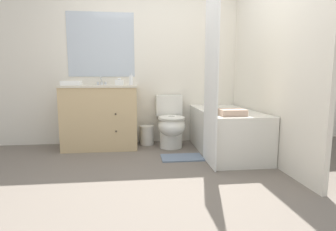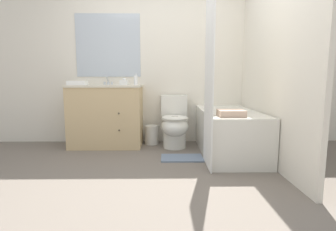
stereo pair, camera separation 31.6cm
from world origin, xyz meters
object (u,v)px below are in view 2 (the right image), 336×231
Objects in this scene: sink_faucet at (108,82)px; wastebasket at (152,135)px; bathtub at (229,132)px; hand_towel_folded at (77,83)px; soap_dispenser at (136,80)px; tissue_box at (124,82)px; toilet at (175,124)px; bath_mat at (182,158)px; vanity_cabinet at (106,115)px; bath_towel_folded at (231,113)px.

sink_faucet is 0.50× the size of wastebasket.
bathtub is 2.17m from hand_towel_folded.
wastebasket is at bearing 20.26° from soap_dispenser.
toilet is at bearing -4.18° from tissue_box.
bathtub is 5.65× the size of hand_towel_folded.
bath_mat is (1.42, -0.50, -0.92)m from hand_towel_folded.
toilet is at bearing -11.01° from soap_dispenser.
soap_dispenser is at bearing 19.24° from tissue_box.
hand_towel_folded reaches higher than wastebasket.
vanity_cabinet is 1.01m from toilet.
tissue_box is at bearing -39.73° from sink_faucet.
soap_dispenser reaches higher than bath_mat.
soap_dispenser reaches higher than sink_faucet.
hand_towel_folded reaches higher than toilet.
vanity_cabinet is at bearing 165.46° from bathtub.
vanity_cabinet is 0.51m from sink_faucet.
soap_dispenser reaches higher than tissue_box.
toilet is at bearing 153.65° from bathtub.
toilet is at bearing -29.10° from wastebasket.
bathtub is at bearing -27.26° from wastebasket.
hand_towel_folded is at bearing -136.64° from sink_faucet.
bathtub is (0.70, -0.35, -0.05)m from toilet.
vanity_cabinet is 0.61m from hand_towel_folded.
toilet is 0.94m from tissue_box.
hand_towel_folded is (-1.01, -0.24, 0.79)m from wastebasket.
soap_dispenser is (-0.22, -0.08, 0.83)m from wastebasket.
toilet is 2.61× the size of wastebasket.
soap_dispenser is (0.43, -0.17, 0.04)m from sink_faucet.
bath_towel_folded is at bearing -47.76° from wastebasket.
sink_faucet is 0.47m from soap_dispenser.
hand_towel_folded is at bearing -168.39° from soap_dispenser.
tissue_box is at bearing 9.57° from hand_towel_folded.
hand_towel_folded is 0.49× the size of bath_mat.
hand_towel_folded reaches higher than bath_towel_folded.
toilet reaches higher than wastebasket.
hand_towel_folded is at bearing 160.43° from bath_mat.
bath_towel_folded is (0.59, -0.84, 0.27)m from toilet.
tissue_box is 1.36m from bath_mat.
vanity_cabinet is 0.67m from soap_dispenser.
hand_towel_folded is 2.12m from bath_towel_folded.
wastebasket is 0.86m from soap_dispenser.
bath_towel_folded is (1.31, -0.89, -0.33)m from tissue_box.
soap_dispenser reaches higher than bath_towel_folded.
tissue_box reaches higher than bath_mat.
toilet reaches higher than bath_mat.
sink_faucet is 0.87× the size of soap_dispenser.
wastebasket is at bearing 118.83° from bath_mat.
bath_towel_folded is at bearing -102.11° from bathtub.
bath_mat is (1.06, -0.84, -0.92)m from sink_faucet.
wastebasket is at bearing 152.74° from bathtub.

